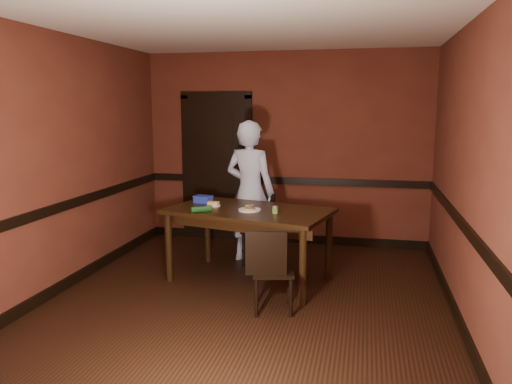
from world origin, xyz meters
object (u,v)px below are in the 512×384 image
at_px(person, 250,192).
at_px(sauce_jar, 275,210).
at_px(dining_table, 249,245).
at_px(chair_far, 263,230).
at_px(chair_near, 273,269).
at_px(food_tub, 203,199).
at_px(sandwich_plate, 250,209).
at_px(cheese_saucer, 213,204).

height_order(person, sauce_jar, person).
distance_m(dining_table, chair_far, 0.59).
bearing_deg(chair_far, chair_near, -52.77).
height_order(person, food_tub, person).
bearing_deg(person, sauce_jar, 132.91).
xyz_separation_m(chair_near, sandwich_plate, (-0.39, 0.70, 0.43)).
bearing_deg(sandwich_plate, sauce_jar, -14.07).
xyz_separation_m(sauce_jar, cheese_saucer, (-0.76, 0.23, -0.02)).
distance_m(chair_far, cheese_saucer, 0.81).
bearing_deg(dining_table, chair_near, -48.11).
bearing_deg(sandwich_plate, food_tub, 154.23).
bearing_deg(chair_near, chair_far, -86.87).
xyz_separation_m(chair_near, food_tub, (-1.03, 1.00, 0.46)).
bearing_deg(food_tub, dining_table, -8.42).
bearing_deg(cheese_saucer, chair_far, 47.25).
relative_size(chair_far, sandwich_plate, 3.57).
relative_size(chair_near, sandwich_plate, 3.32).
distance_m(chair_near, person, 1.68).
distance_m(person, cheese_saucer, 0.71).
bearing_deg(cheese_saucer, dining_table, -10.23).
relative_size(dining_table, chair_far, 1.99).
bearing_deg(dining_table, cheese_saucer, -176.75).
bearing_deg(chair_far, dining_table, -72.14).
distance_m(sauce_jar, cheese_saucer, 0.79).
xyz_separation_m(chair_far, cheese_saucer, (-0.48, -0.51, 0.40)).
height_order(sauce_jar, food_tub, food_tub).
distance_m(chair_far, chair_near, 1.42).
bearing_deg(dining_table, chair_far, 99.57).
bearing_deg(cheese_saucer, sandwich_plate, -18.52).
bearing_deg(food_tub, chair_far, 41.52).
bearing_deg(person, sandwich_plate, 117.12).
bearing_deg(chair_far, cheese_saucer, -110.98).
xyz_separation_m(person, sauce_jar, (0.48, -0.88, -0.03)).
xyz_separation_m(person, food_tub, (-0.45, -0.50, -0.02)).
bearing_deg(sandwich_plate, person, 102.88).
relative_size(chair_near, cheese_saucer, 5.02).
distance_m(dining_table, sauce_jar, 0.57).
bearing_deg(sandwich_plate, cheese_saucer, 161.48).
height_order(sauce_jar, cheese_saucer, sauce_jar).
bearing_deg(food_tub, sandwich_plate, -13.48).
relative_size(sandwich_plate, cheese_saucer, 1.51).
distance_m(person, sandwich_plate, 0.83).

